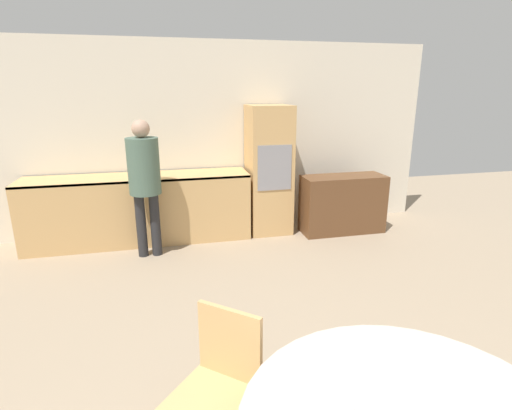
% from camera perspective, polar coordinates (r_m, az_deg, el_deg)
% --- Properties ---
extents(wall_back, '(6.48, 0.05, 2.60)m').
position_cam_1_polar(wall_back, '(5.67, -7.01, 9.38)').
color(wall_back, silver).
rests_on(wall_back, ground_plane).
extents(kitchen_counter, '(2.87, 0.60, 0.89)m').
position_cam_1_polar(kitchen_counter, '(5.48, -16.26, -0.41)').
color(kitchen_counter, tan).
rests_on(kitchen_counter, ground_plane).
extents(oven_unit, '(0.58, 0.59, 1.76)m').
position_cam_1_polar(oven_unit, '(5.56, 1.83, 4.99)').
color(oven_unit, tan).
rests_on(oven_unit, ground_plane).
extents(sideboard, '(1.16, 0.45, 0.81)m').
position_cam_1_polar(sideboard, '(5.76, 12.25, 0.14)').
color(sideboard, brown).
rests_on(sideboard, ground_plane).
extents(chair_far_left, '(0.56, 0.56, 0.88)m').
position_cam_1_polar(chair_far_left, '(2.29, -5.14, -23.79)').
color(chair_far_left, tan).
rests_on(chair_far_left, ground_plane).
extents(person_standing, '(0.37, 0.37, 1.64)m').
position_cam_1_polar(person_standing, '(4.83, -15.67, 4.18)').
color(person_standing, '#262628').
rests_on(person_standing, ground_plane).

